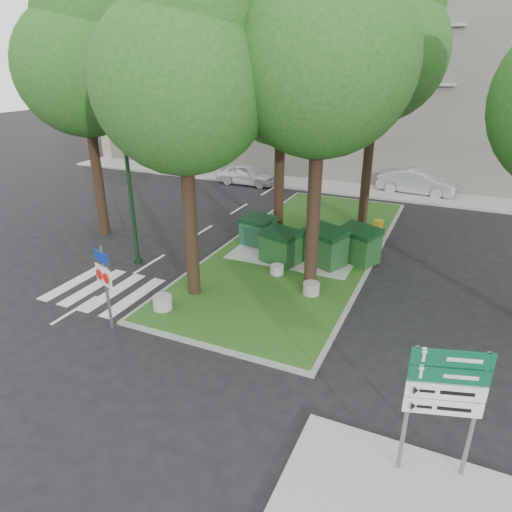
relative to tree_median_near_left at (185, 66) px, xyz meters
The scene contains 24 objects.
ground 7.88m from the tree_median_near_left, 61.12° to the right, with size 120.00×120.00×0.00m, color black.
median_island 9.27m from the tree_median_near_left, 70.64° to the left, with size 6.00×16.00×0.12m, color #1A4F16.
median_kerb 9.28m from the tree_median_near_left, 70.64° to the left, with size 6.30×16.30×0.10m, color gray.
building_sidewalk 17.57m from the tree_median_near_left, 84.94° to the left, with size 42.00×3.00×0.12m, color #999993.
zebra_crossing 7.75m from the tree_median_near_left, 155.64° to the right, with size 5.00×3.00×0.01m, color silver.
apartment_building 23.49m from the tree_median_near_left, 86.55° to the left, with size 41.00×12.00×16.00m, color tan.
tree_median_near_left is the anchor object (origin of this frame).
tree_median_near_right 4.09m from the tree_median_near_left, 29.74° to the left, with size 5.60×5.60×11.46m.
tree_median_mid 6.53m from the tree_median_near_left, 85.60° to the left, with size 4.80×4.80×9.99m.
tree_median_far 10.24m from the tree_median_near_left, 68.72° to the left, with size 5.80×5.80×11.93m.
tree_street_left 7.83m from the tree_median_near_left, 153.43° to the left, with size 5.40×5.40×11.00m.
dumpster_a 8.19m from the tree_median_near_left, 89.09° to the left, with size 1.49×1.13×1.28m.
dumpster_b 7.61m from the tree_median_near_left, 64.43° to the left, with size 1.72×1.44×1.37m.
dumpster_c 8.33m from the tree_median_near_left, 51.21° to the left, with size 1.92×1.68×1.49m.
dumpster_d 9.25m from the tree_median_near_left, 47.85° to the left, with size 1.84×1.61×1.43m.
bollard_left 7.14m from the tree_median_near_left, 105.51° to the right, with size 0.61×0.61×0.44m, color #9B9B96.
bollard_right 8.01m from the tree_median_near_left, 21.97° to the left, with size 0.57×0.57×0.41m, color gray.
bollard_mid 7.69m from the tree_median_near_left, 51.21° to the left, with size 0.50×0.50×0.35m, color #9A9A95.
litter_bin 11.55m from the tree_median_near_left, 60.31° to the left, with size 0.42×0.42×0.73m, color gold.
street_lamp 5.23m from the tree_median_near_left, 159.57° to the left, with size 0.47×0.47×5.92m.
traffic_sign_pole 6.43m from the tree_median_near_left, 112.38° to the right, with size 0.77×0.32×2.70m.
directional_sign 10.64m from the tree_median_near_left, 29.70° to the right, with size 1.35×0.45×2.80m.
car_white 16.72m from the tree_median_near_left, 109.19° to the left, with size 1.57×3.91×1.33m, color silver.
car_silver 18.64m from the tree_median_near_left, 72.34° to the left, with size 1.56×4.48×1.48m, color #AEB0B7.
Camera 1 is at (6.19, -9.33, 7.46)m, focal length 32.00 mm.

